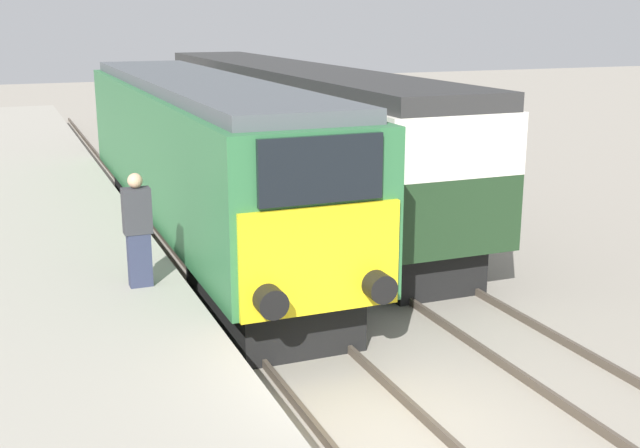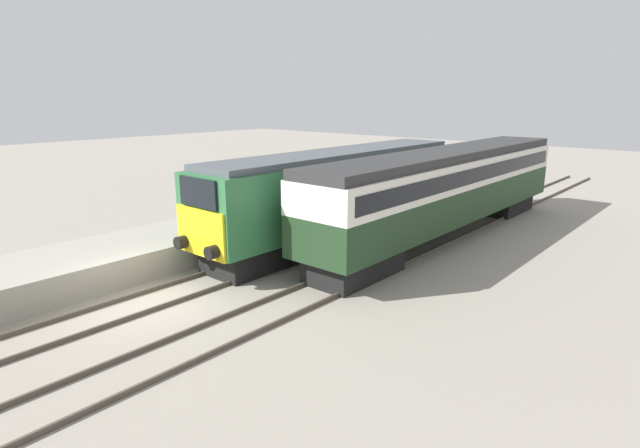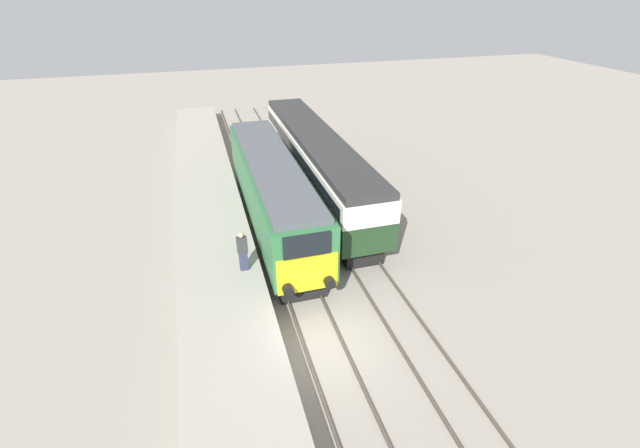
{
  "view_description": "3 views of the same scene",
  "coord_description": "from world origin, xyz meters",
  "views": [
    {
      "loc": [
        -4.19,
        -8.04,
        5.25
      ],
      "look_at": [
        0.0,
        2.3,
        2.34
      ],
      "focal_mm": 45.0,
      "sensor_mm": 36.0,
      "label": 1
    },
    {
      "loc": [
        13.35,
        -7.09,
        6.16
      ],
      "look_at": [
        1.7,
        6.3,
        1.6
      ],
      "focal_mm": 28.0,
      "sensor_mm": 36.0,
      "label": 2
    },
    {
      "loc": [
        -3.39,
        -11.03,
        11.87
      ],
      "look_at": [
        1.7,
        6.3,
        1.6
      ],
      "focal_mm": 24.0,
      "sensor_mm": 36.0,
      "label": 3
    }
  ],
  "objects": [
    {
      "name": "ground_plane",
      "position": [
        0.0,
        0.0,
        0.0
      ],
      "size": [
        120.0,
        120.0,
        0.0
      ],
      "primitive_type": "plane",
      "color": "gray"
    },
    {
      "name": "platform_left",
      "position": [
        -3.3,
        8.0,
        0.51
      ],
      "size": [
        3.5,
        50.0,
        1.03
      ],
      "color": "#9E998C",
      "rests_on": "ground_plane"
    },
    {
      "name": "rails_near_track",
      "position": [
        0.0,
        5.0,
        0.07
      ],
      "size": [
        1.51,
        60.0,
        0.14
      ],
      "color": "#4C4238",
      "rests_on": "ground_plane"
    },
    {
      "name": "rails_far_track",
      "position": [
        3.4,
        5.0,
        0.07
      ],
      "size": [
        1.5,
        60.0,
        0.14
      ],
      "color": "#4C4238",
      "rests_on": "ground_plane"
    },
    {
      "name": "locomotive",
      "position": [
        0.0,
        9.61,
        2.2
      ],
      "size": [
        2.7,
        15.11,
        3.91
      ],
      "color": "black",
      "rests_on": "ground_plane"
    },
    {
      "name": "passenger_carriage",
      "position": [
        3.4,
        12.96,
        2.38
      ],
      "size": [
        2.75,
        17.93,
        3.92
      ],
      "color": "black",
      "rests_on": "ground_plane"
    },
    {
      "name": "person_on_platform",
      "position": [
        -2.27,
        4.39,
        1.96
      ],
      "size": [
        0.44,
        0.26,
        1.84
      ],
      "color": "#2D334C",
      "rests_on": "platform_left"
    }
  ]
}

